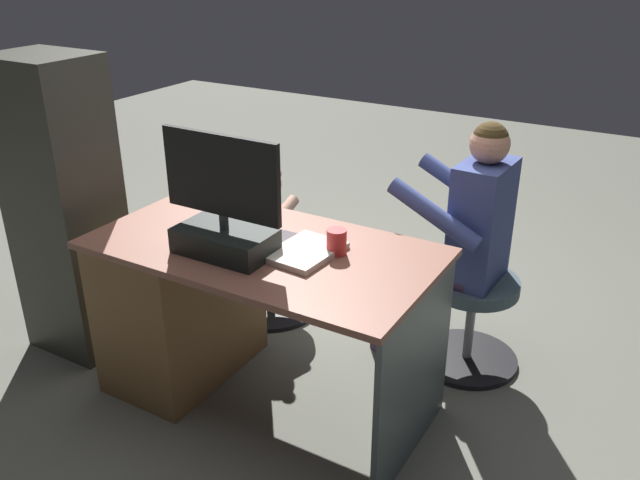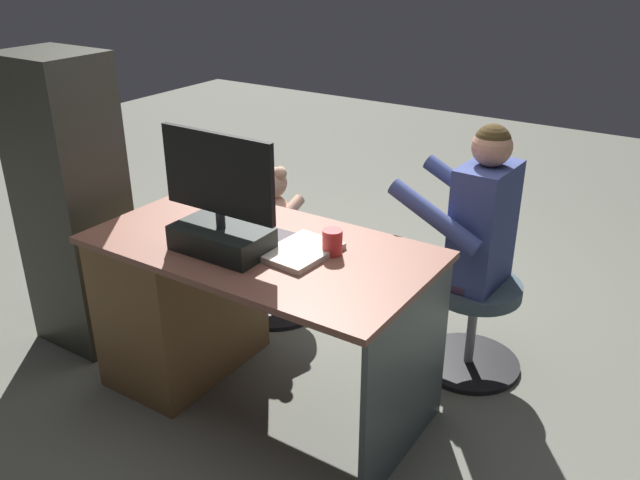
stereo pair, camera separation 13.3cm
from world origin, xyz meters
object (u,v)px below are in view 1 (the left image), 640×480
Objects in this scene: office_chair_teddy at (269,267)px; person at (459,229)px; teddy_bear at (268,203)px; visitor_chair at (471,313)px; keyboard at (277,239)px; tv_remote at (193,234)px; monitor at (224,219)px; desk at (198,299)px; computer_mouse at (220,220)px; cup at (337,242)px.

office_chair_teddy is 0.47× the size of person.
visitor_chair is at bearing -177.80° from teddy_bear.
tv_remote is (0.32, 0.14, -0.00)m from keyboard.
person is (-0.66, -0.85, -0.22)m from monitor.
keyboard is 1.12× the size of teddy_bear.
desk is 2.71× the size of monitor.
computer_mouse is 0.08× the size of person.
cup is at bearing 141.53° from office_chair_teddy.
visitor_chair is at bearing -120.34° from cup.
cup is 0.97m from teddy_bear.
teddy_bear is at bearing -39.09° from cup.
person is at bearing -177.13° from office_chair_teddy.
keyboard is 0.27m from cup.
office_chair_teddy is (0.36, -0.80, -0.65)m from monitor.
monitor is 1.23× the size of keyboard.
desk reaches higher than visitor_chair.
tv_remote is at bearing 85.18° from computer_mouse.
visitor_chair is (-0.95, -0.64, -0.51)m from computer_mouse.
person is at bearing -142.79° from tv_remote.
tv_remote is 0.92m from office_chair_teddy.
teddy_bear is 1.02m from person.
office_chair_teddy is at bearing 2.87° from visitor_chair.
cup is 0.67× the size of tv_remote.
monitor reaches higher than desk.
keyboard is 1.05m from visitor_chair.
person is at bearing -143.53° from computer_mouse.
computer_mouse reaches higher than office_chair_teddy.
computer_mouse is at bearing -47.59° from monitor.
desk is 0.72m from teddy_bear.
monitor is (-0.28, 0.13, 0.49)m from desk.
monitor is 1.38× the size of teddy_bear.
computer_mouse is (0.31, -0.03, 0.01)m from keyboard.
monitor is at bearing 155.52° from desk.
teddy_bear is (0.47, -0.62, -0.15)m from keyboard.
monitor is 0.93m from teddy_bear.
visitor_chair is (-0.64, -0.66, -0.50)m from keyboard.
teddy_bear is (0.74, -0.60, -0.19)m from cup.
visitor_chair is at bearing -134.02° from keyboard.
keyboard is 0.35× the size of person.
computer_mouse is 0.17× the size of office_chair_teddy.
cup reaches higher than office_chair_teddy.
keyboard is 0.86× the size of visitor_chair.
tv_remote is 0.40× the size of teddy_bear.
office_chair_teddy and visitor_chair have the same top height.
person reaches higher than tv_remote.
keyboard reaches higher than tv_remote.
cup is 0.18× the size of office_chair_teddy.
keyboard is at bearing 127.99° from office_chair_teddy.
teddy_bear is 1.17m from visitor_chair.
keyboard is 0.86m from person.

